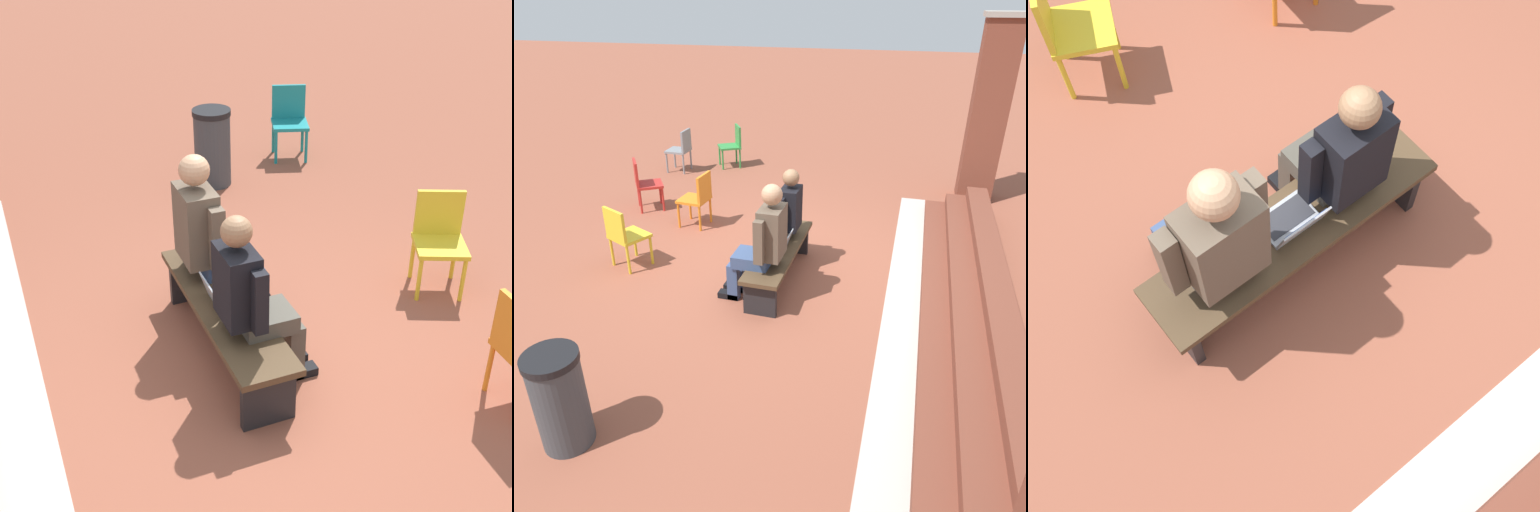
{
  "view_description": "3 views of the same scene",
  "coord_description": "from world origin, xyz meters",
  "views": [
    {
      "loc": [
        -3.68,
        1.48,
        3.36
      ],
      "look_at": [
        0.05,
        -0.06,
        0.99
      ],
      "focal_mm": 50.0,
      "sensor_mm": 36.0,
      "label": 1
    },
    {
      "loc": [
        5.6,
        1.48,
        3.19
      ],
      "look_at": [
        0.91,
        0.1,
        0.63
      ],
      "focal_mm": 35.0,
      "sensor_mm": 36.0,
      "label": 2
    },
    {
      "loc": [
        1.54,
        1.48,
        3.91
      ],
      "look_at": [
        0.63,
        0.34,
        0.86
      ],
      "focal_mm": 50.0,
      "sensor_mm": 36.0,
      "label": 3
    }
  ],
  "objects": [
    {
      "name": "person_adult",
      "position": [
        0.82,
        -0.01,
        0.75
      ],
      "size": [
        0.59,
        0.75,
        1.43
      ],
      "color": "#384C75",
      "rests_on": "ground"
    },
    {
      "name": "plastic_chair_near_bench_right",
      "position": [
        3.73,
        -2.01,
        0.48
      ],
      "size": [
        0.53,
        0.53,
        0.84
      ],
      "color": "teal",
      "rests_on": "ground"
    },
    {
      "name": "ground_plane",
      "position": [
        0.0,
        0.0,
        0.0
      ],
      "size": [
        60.0,
        60.0,
        0.0
      ],
      "primitive_type": "plane",
      "color": "brown"
    },
    {
      "name": "laptop",
      "position": [
        0.36,
        0.07,
        0.5
      ],
      "size": [
        0.32,
        0.29,
        0.21
      ],
      "color": "#9EA0A5",
      "rests_on": "bench"
    },
    {
      "name": "concrete_strip",
      "position": [
        0.35,
        1.58,
        0.0
      ],
      "size": [
        6.76,
        0.4,
        0.01
      ],
      "primitive_type": "cube",
      "color": "#B7B2A8",
      "rests_on": "ground"
    },
    {
      "name": "bench",
      "position": [
        0.35,
        0.06,
        0.35
      ],
      "size": [
        1.8,
        0.44,
        0.45
      ],
      "color": "#4C3823",
      "rests_on": "ground"
    },
    {
      "name": "litter_bin",
      "position": [
        3.29,
        -0.88,
        0.43
      ],
      "size": [
        0.42,
        0.42,
        0.86
      ],
      "color": "#383D42",
      "rests_on": "ground"
    },
    {
      "name": "person_student",
      "position": [
        -0.01,
        -0.01,
        0.71
      ],
      "size": [
        0.54,
        0.68,
        1.34
      ],
      "color": "#4C473D",
      "rests_on": "ground"
    },
    {
      "name": "plastic_chair_far_right",
      "position": [
        0.58,
        -1.95,
        0.48
      ],
      "size": [
        0.56,
        0.56,
        0.84
      ],
      "color": "gold",
      "rests_on": "ground"
    }
  ]
}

